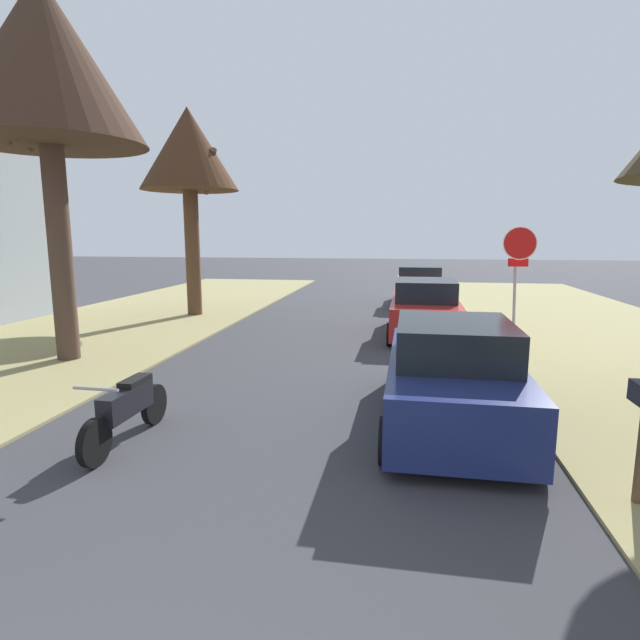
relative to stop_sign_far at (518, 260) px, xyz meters
The scene contains 7 objects.
stop_sign_far is the anchor object (origin of this frame).
street_tree_left_mid_a 11.36m from the stop_sign_far, 163.51° to the right, with size 3.95×3.95×7.96m.
street_tree_left_mid_b 11.03m from the stop_sign_far, 160.42° to the left, with size 3.26×3.26×6.90m.
parked_sedan_navy 6.09m from the stop_sign_far, 110.16° to the right, with size 2.00×4.43×1.57m.
parked_sedan_red 2.89m from the stop_sign_far, 149.34° to the left, with size 2.00×4.43×1.57m.
parked_sedan_white 8.06m from the stop_sign_far, 105.37° to the left, with size 2.00×4.43×1.57m.
parked_motorcycle 9.67m from the stop_sign_far, 132.52° to the right, with size 0.60×2.05×0.97m.
Camera 1 is at (1.60, -0.40, 2.80)m, focal length 28.46 mm.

